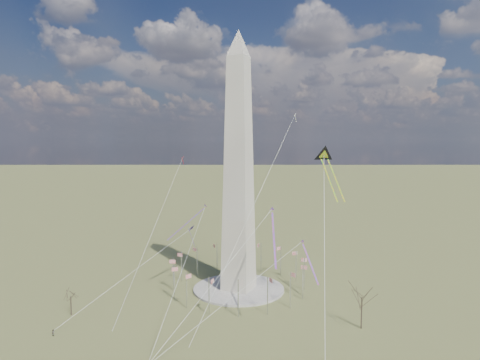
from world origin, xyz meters
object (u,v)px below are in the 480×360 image
at_px(washington_monument, 239,170).
at_px(tree_near, 362,295).
at_px(person_west, 53,333).
at_px(kite_delta_black, 325,158).

bearing_deg(washington_monument, tree_near, -19.18).
distance_m(washington_monument, tree_near, 64.02).
xyz_separation_m(person_west, kite_delta_black, (69.11, 62.78, 51.99)).
height_order(washington_monument, person_west, washington_monument).
bearing_deg(person_west, washington_monument, -107.09).
relative_size(washington_monument, kite_delta_black, 4.62).
xyz_separation_m(washington_monument, person_west, (-36.68, -58.50, -46.98)).
bearing_deg(kite_delta_black, person_west, 13.63).
distance_m(washington_monument, person_west, 83.51).
bearing_deg(kite_delta_black, washington_monument, -21.11).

